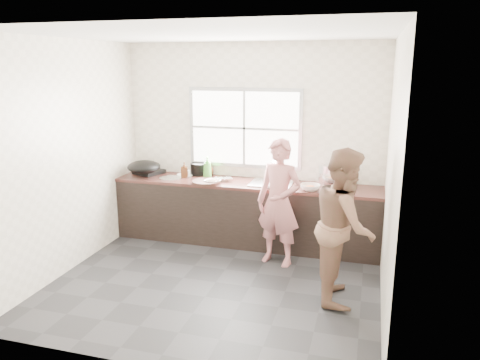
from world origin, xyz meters
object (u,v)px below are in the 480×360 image
(bowl_crabs, at_px, (310,188))
(pot_lid_right, at_px, (168,178))
(burner, at_px, (149,172))
(pot_lid_left, at_px, (172,178))
(dish_rack, at_px, (335,176))
(plate_food, at_px, (185,175))
(cutting_board, at_px, (206,182))
(bottle_green, at_px, (207,167))
(wok, at_px, (144,167))
(person_side, at_px, (344,225))
(bowl_mince, at_px, (212,182))
(black_pot, at_px, (199,169))
(bottle_brown_short, at_px, (208,169))
(bowl_held, at_px, (271,186))
(glass_jar, at_px, (188,173))
(woman, at_px, (279,207))
(bottle_brown_tall, at_px, (184,170))

(bowl_crabs, relative_size, pot_lid_right, 0.86)
(burner, distance_m, pot_lid_left, 0.49)
(dish_rack, bearing_deg, plate_food, -157.10)
(cutting_board, xyz_separation_m, bottle_green, (-0.09, 0.28, 0.14))
(pot_lid_left, bearing_deg, wok, -176.95)
(dish_rack, bearing_deg, cutting_board, -145.22)
(person_side, xyz_separation_m, dish_rack, (-0.22, 1.39, 0.19))
(bowl_mince, height_order, dish_rack, dish_rack)
(black_pot, relative_size, bottle_green, 0.76)
(burner, relative_size, pot_lid_left, 1.25)
(bowl_mince, bearing_deg, bowl_crabs, 0.60)
(burner, height_order, pot_lid_right, burner)
(wok, height_order, pot_lid_right, wok)
(bottle_brown_short, bearing_deg, bowl_crabs, -15.39)
(bowl_held, xyz_separation_m, pot_lid_right, (-1.50, 0.11, -0.02))
(cutting_board, xyz_separation_m, burner, (-1.00, 0.32, 0.01))
(pot_lid_left, bearing_deg, bowl_held, -5.10)
(cutting_board, xyz_separation_m, bottle_brown_short, (-0.13, 0.44, 0.07))
(glass_jar, height_order, wok, wok)
(bowl_mince, bearing_deg, plate_food, 147.62)
(black_pot, xyz_separation_m, dish_rack, (1.93, -0.09, 0.05))
(black_pot, distance_m, pot_lid_right, 0.48)
(cutting_board, height_order, glass_jar, glass_jar)
(bowl_held, xyz_separation_m, wok, (-1.85, 0.11, 0.12))
(bottle_brown_short, distance_m, pot_lid_right, 0.59)
(glass_jar, bearing_deg, dish_rack, 1.68)
(bowl_held, bearing_deg, bowl_crabs, 2.78)
(woman, height_order, glass_jar, woman)
(bowl_held, xyz_separation_m, bottle_brown_tall, (-1.30, 0.25, 0.07))
(bowl_mince, relative_size, burner, 0.59)
(black_pot, distance_m, wok, 0.77)
(person_side, height_order, cutting_board, person_side)
(bowl_mince, xyz_separation_m, wok, (-1.05, 0.10, 0.12))
(bowl_mince, distance_m, bowl_held, 0.80)
(bowl_crabs, distance_m, wok, 2.35)
(bowl_mince, relative_size, wok, 0.45)
(bowl_mince, relative_size, bottle_brown_short, 1.14)
(bowl_crabs, bearing_deg, bottle_brown_tall, 172.78)
(black_pot, height_order, dish_rack, dish_rack)
(person_side, relative_size, bowl_mince, 7.73)
(glass_jar, xyz_separation_m, pot_lid_right, (-0.23, -0.19, -0.04))
(burner, relative_size, wok, 0.76)
(plate_food, bearing_deg, pot_lid_right, -124.28)
(cutting_board, distance_m, glass_jar, 0.48)
(glass_jar, relative_size, burner, 0.27)
(bowl_crabs, distance_m, pot_lid_right, 1.99)
(bowl_crabs, height_order, wok, wok)
(bowl_crabs, bearing_deg, bowl_mince, -179.40)
(person_side, relative_size, bottle_brown_tall, 8.28)
(bowl_held, relative_size, bottle_brown_tall, 0.88)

